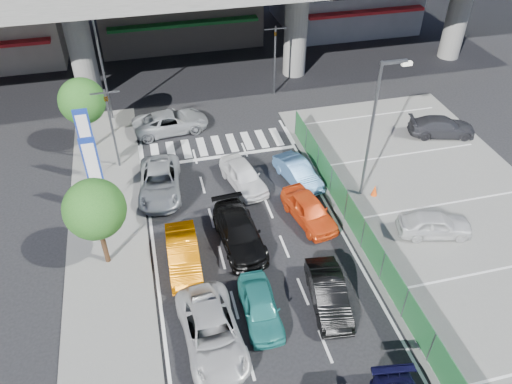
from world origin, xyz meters
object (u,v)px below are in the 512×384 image
object	(u,v)px
signboard_near	(92,165)
hatch_black_mid_right	(328,294)
tree_far	(82,101)
taxi_orange_left	(183,254)
signboard_far	(85,136)
sedan_black_mid	(239,232)
traffic_cone	(375,190)
traffic_light_right	(275,43)
crossing_wagon_silver	(171,122)
taxi_teal_mid	(260,307)
wagon_silver_front_left	(160,182)
traffic_light_left	(108,110)
sedan_white_front_mid	(243,176)
street_lamp_right	(376,121)
parked_sedan_white	(435,224)
taxi_orange_right	(309,210)
street_lamp_left	(102,54)
parked_sedan_dgrey	(442,127)
tree_near	(95,209)
sedan_white_mid_left	(212,332)
kei_truck_front_right	(298,172)

from	to	relation	value
signboard_near	hatch_black_mid_right	xyz separation A→B (m)	(9.64, -8.90, -2.40)
tree_far	taxi_orange_left	bearing A→B (deg)	-69.20
tree_far	signboard_far	bearing A→B (deg)	-86.74
sedan_black_mid	traffic_cone	size ratio (longest dim) A/B	7.01
traffic_light_right	crossing_wagon_silver	distance (m)	9.48
taxi_teal_mid	wagon_silver_front_left	distance (m)	10.40
traffic_light_left	traffic_light_right	xyz separation A→B (m)	(11.70, 7.00, 0.00)
traffic_light_left	wagon_silver_front_left	xyz separation A→B (m)	(2.21, -3.03, -3.25)
taxi_orange_left	traffic_light_left	bearing A→B (deg)	108.55
tree_far	sedan_white_front_mid	size ratio (longest dim) A/B	1.19
taxi_teal_mid	sedan_black_mid	world-z (taller)	sedan_black_mid
street_lamp_right	parked_sedan_white	distance (m)	6.07
street_lamp_right	taxi_teal_mid	world-z (taller)	street_lamp_right
taxi_orange_right	street_lamp_left	bearing A→B (deg)	114.52
sedan_white_front_mid	traffic_cone	distance (m)	7.46
taxi_teal_mid	sedan_black_mid	bearing A→B (deg)	89.93
traffic_light_left	crossing_wagon_silver	bearing A→B (deg)	44.28
street_lamp_left	wagon_silver_front_left	xyz separation A→B (m)	(2.33, -9.03, -4.09)
parked_sedan_dgrey	taxi_orange_right	bearing A→B (deg)	132.49
tree_near	sedan_white_mid_left	xyz separation A→B (m)	(4.12, -5.69, -2.70)
signboard_near	wagon_silver_front_left	bearing A→B (deg)	16.91
wagon_silver_front_left	street_lamp_left	bearing A→B (deg)	110.34
tree_far	taxi_teal_mid	world-z (taller)	tree_far
kei_truck_front_right	parked_sedan_dgrey	bearing A→B (deg)	-0.94
taxi_orange_right	traffic_light_right	bearing A→B (deg)	70.18
traffic_light_left	signboard_near	distance (m)	4.22
traffic_light_right	sedan_white_mid_left	size ratio (longest dim) A/B	1.05
taxi_teal_mid	traffic_cone	bearing A→B (deg)	39.40
taxi_orange_left	traffic_light_right	bearing A→B (deg)	62.27
taxi_orange_left	sedan_white_front_mid	size ratio (longest dim) A/B	1.03
taxi_teal_mid	taxi_orange_right	distance (m)	6.83
street_lamp_right	sedan_white_mid_left	size ratio (longest dim) A/B	1.61
tree_far	tree_near	bearing A→B (deg)	-85.64
signboard_far	taxi_orange_left	distance (m)	9.32
street_lamp_right	sedan_white_mid_left	distance (m)	13.29
tree_far	parked_sedan_white	size ratio (longest dim) A/B	1.28
signboard_near	parked_sedan_white	bearing A→B (deg)	-19.97
hatch_black_mid_right	signboard_near	bearing A→B (deg)	144.42
wagon_silver_front_left	signboard_far	bearing A→B (deg)	156.54
traffic_light_right	taxi_teal_mid	bearing A→B (deg)	-107.14
traffic_light_right	tree_far	bearing A→B (deg)	-161.31
street_lamp_right	hatch_black_mid_right	bearing A→B (deg)	-124.42
taxi_teal_mid	parked_sedan_dgrey	distance (m)	19.06
traffic_light_left	crossing_wagon_silver	world-z (taller)	traffic_light_left
crossing_wagon_silver	sedan_white_mid_left	bearing A→B (deg)	173.50
signboard_near	tree_near	distance (m)	4.01
signboard_near	crossing_wagon_silver	world-z (taller)	signboard_near
taxi_orange_right	crossing_wagon_silver	distance (m)	12.41
taxi_teal_mid	wagon_silver_front_left	bearing A→B (deg)	110.04
taxi_teal_mid	taxi_orange_left	distance (m)	4.78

